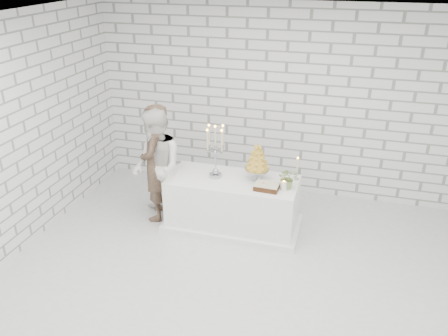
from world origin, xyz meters
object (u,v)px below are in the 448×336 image
bride (157,167)px  croquembouche (257,162)px  cake_table (233,203)px  groom (155,163)px  candelabra (215,152)px

bride → croquembouche: size_ratio=3.18×
cake_table → bride: 1.19m
groom → croquembouche: (1.46, 0.12, 0.15)m
bride → candelabra: bearing=61.9°
candelabra → croquembouche: size_ratio=1.42×
groom → candelabra: 0.93m
bride → croquembouche: bride is taller
groom → bride: groom is taller
bride → candelabra: size_ratio=2.24×
candelabra → croquembouche: candelabra is taller
croquembouche → bride: bearing=-171.2°
bride → candelabra: 0.88m
cake_table → bride: (-1.08, -0.14, 0.48)m
groom → croquembouche: bearing=82.0°
groom → bride: size_ratio=1.02×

